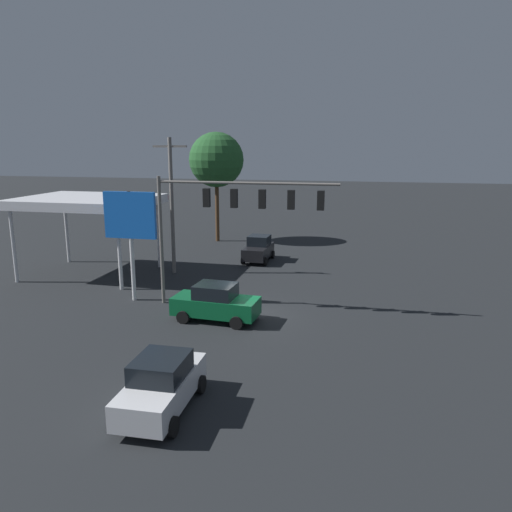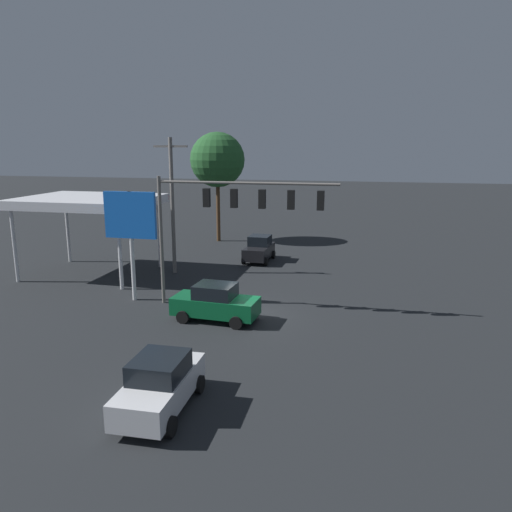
{
  "view_description": "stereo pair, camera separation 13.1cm",
  "coord_description": "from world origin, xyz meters",
  "px_view_note": "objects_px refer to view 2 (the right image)",
  "views": [
    {
      "loc": [
        -5.98,
        24.32,
        8.92
      ],
      "look_at": [
        0.0,
        -2.0,
        2.84
      ],
      "focal_mm": 35.0,
      "sensor_mm": 36.0,
      "label": 1
    },
    {
      "loc": [
        -6.11,
        24.29,
        8.92
      ],
      "look_at": [
        0.0,
        -2.0,
        2.84
      ],
      "focal_mm": 35.0,
      "sensor_mm": 36.0,
      "label": 2
    }
  ],
  "objects_px": {
    "price_sign": "(130,220)",
    "sedan_far": "(215,303)",
    "traffic_signal_assembly": "(233,208)",
    "hatchback_crossing": "(259,249)",
    "street_tree": "(217,160)",
    "utility_pole": "(172,203)",
    "sedan_waiting": "(160,384)"
  },
  "relations": [
    {
      "from": "utility_pole",
      "to": "hatchback_crossing",
      "type": "height_order",
      "value": "utility_pole"
    },
    {
      "from": "utility_pole",
      "to": "sedan_far",
      "type": "xyz_separation_m",
      "value": [
        -5.79,
        8.69,
        -4.01
      ]
    },
    {
      "from": "sedan_far",
      "to": "street_tree",
      "type": "relative_size",
      "value": 0.45
    },
    {
      "from": "utility_pole",
      "to": "sedan_far",
      "type": "height_order",
      "value": "utility_pole"
    },
    {
      "from": "sedan_far",
      "to": "hatchback_crossing",
      "type": "relative_size",
      "value": 1.17
    },
    {
      "from": "sedan_far",
      "to": "utility_pole",
      "type": "bearing_deg",
      "value": -52.53
    },
    {
      "from": "hatchback_crossing",
      "to": "price_sign",
      "type": "bearing_deg",
      "value": -21.62
    },
    {
      "from": "street_tree",
      "to": "traffic_signal_assembly",
      "type": "bearing_deg",
      "value": 109.7
    },
    {
      "from": "price_sign",
      "to": "street_tree",
      "type": "relative_size",
      "value": 0.63
    },
    {
      "from": "traffic_signal_assembly",
      "to": "street_tree",
      "type": "height_order",
      "value": "street_tree"
    },
    {
      "from": "traffic_signal_assembly",
      "to": "sedan_waiting",
      "type": "bearing_deg",
      "value": 92.57
    },
    {
      "from": "price_sign",
      "to": "utility_pole",
      "type": "bearing_deg",
      "value": -88.99
    },
    {
      "from": "traffic_signal_assembly",
      "to": "price_sign",
      "type": "relative_size",
      "value": 1.57
    },
    {
      "from": "hatchback_crossing",
      "to": "street_tree",
      "type": "distance_m",
      "value": 11.16
    },
    {
      "from": "sedan_waiting",
      "to": "street_tree",
      "type": "bearing_deg",
      "value": -167.63
    },
    {
      "from": "hatchback_crossing",
      "to": "street_tree",
      "type": "xyz_separation_m",
      "value": [
        5.52,
        -7.17,
        6.54
      ]
    },
    {
      "from": "price_sign",
      "to": "sedan_far",
      "type": "xyz_separation_m",
      "value": [
        -5.67,
        2.25,
        -3.76
      ]
    },
    {
      "from": "price_sign",
      "to": "street_tree",
      "type": "bearing_deg",
      "value": -88.11
    },
    {
      "from": "utility_pole",
      "to": "traffic_signal_assembly",
      "type": "bearing_deg",
      "value": 133.29
    },
    {
      "from": "price_sign",
      "to": "hatchback_crossing",
      "type": "relative_size",
      "value": 1.64
    },
    {
      "from": "price_sign",
      "to": "street_tree",
      "type": "height_order",
      "value": "street_tree"
    },
    {
      "from": "price_sign",
      "to": "hatchback_crossing",
      "type": "height_order",
      "value": "price_sign"
    },
    {
      "from": "hatchback_crossing",
      "to": "sedan_far",
      "type": "bearing_deg",
      "value": 5.03
    },
    {
      "from": "hatchback_crossing",
      "to": "street_tree",
      "type": "height_order",
      "value": "street_tree"
    },
    {
      "from": "traffic_signal_assembly",
      "to": "hatchback_crossing",
      "type": "distance_m",
      "value": 12.39
    },
    {
      "from": "traffic_signal_assembly",
      "to": "sedan_far",
      "type": "bearing_deg",
      "value": 80.15
    },
    {
      "from": "utility_pole",
      "to": "sedan_far",
      "type": "relative_size",
      "value": 2.07
    },
    {
      "from": "traffic_signal_assembly",
      "to": "price_sign",
      "type": "distance_m",
      "value": 6.11
    },
    {
      "from": "price_sign",
      "to": "hatchback_crossing",
      "type": "xyz_separation_m",
      "value": [
        -4.91,
        -11.33,
        -3.77
      ]
    },
    {
      "from": "sedan_far",
      "to": "traffic_signal_assembly",
      "type": "bearing_deg",
      "value": -96.03
    },
    {
      "from": "price_sign",
      "to": "sedan_far",
      "type": "bearing_deg",
      "value": 158.39
    },
    {
      "from": "hatchback_crossing",
      "to": "utility_pole",
      "type": "bearing_deg",
      "value": -44.0
    }
  ]
}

